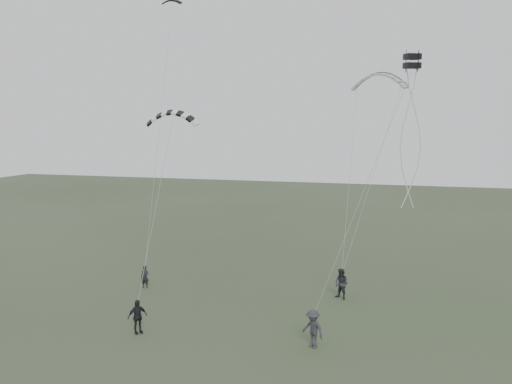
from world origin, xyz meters
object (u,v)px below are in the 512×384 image
(flyer_right, at_px, (341,284))
(kite_pale_large, at_px, (379,74))
(flyer_left, at_px, (145,277))
(kite_box, at_px, (412,61))
(flyer_center, at_px, (137,317))
(flyer_far, at_px, (313,329))
(kite_striped, at_px, (172,112))
(kite_dark_small, at_px, (172,0))

(flyer_right, xyz_separation_m, kite_pale_large, (1.63, 7.84, 13.59))
(kite_pale_large, bearing_deg, flyer_right, -87.08)
(flyer_left, distance_m, kite_box, 21.34)
(flyer_right, xyz_separation_m, flyer_center, (-9.78, -8.12, -0.07))
(kite_pale_large, distance_m, kite_box, 11.61)
(flyer_far, height_order, kite_striped, kite_striped)
(flyer_left, bearing_deg, flyer_right, -0.45)
(flyer_center, bearing_deg, flyer_far, -45.75)
(kite_striped, distance_m, kite_box, 14.45)
(flyer_center, height_order, flyer_far, flyer_far)
(flyer_far, xyz_separation_m, kite_pale_large, (2.27, 15.20, 13.61))
(flyer_right, relative_size, flyer_far, 1.02)
(flyer_left, xyz_separation_m, kite_box, (16.54, -2.25, 13.30))
(flyer_right, bearing_deg, flyer_left, -143.30)
(flyer_right, xyz_separation_m, kite_striped, (-10.52, -1.70, 10.67))
(flyer_far, bearing_deg, flyer_left, -173.91)
(flyer_right, bearing_deg, kite_striped, -140.03)
(flyer_left, relative_size, flyer_far, 0.79)
(flyer_center, height_order, kite_dark_small, kite_dark_small)
(flyer_left, height_order, flyer_far, flyer_far)
(flyer_far, bearing_deg, kite_striped, -177.63)
(kite_pale_large, height_order, kite_box, kite_pale_large)
(flyer_left, relative_size, kite_dark_small, 1.05)
(flyer_left, relative_size, kite_pale_large, 0.37)
(kite_box, bearing_deg, kite_pale_large, 77.17)
(flyer_right, bearing_deg, flyer_far, -64.21)
(flyer_left, distance_m, kite_pale_large, 22.07)
(flyer_right, relative_size, kite_box, 2.62)
(kite_striped, bearing_deg, kite_dark_small, 100.56)
(flyer_left, height_order, flyer_center, flyer_center)
(flyer_center, distance_m, kite_box, 19.31)
(kite_dark_small, relative_size, kite_box, 1.94)
(kite_pale_large, bearing_deg, flyer_left, -133.10)
(flyer_far, relative_size, kite_pale_large, 0.47)
(flyer_left, bearing_deg, kite_dark_small, 85.98)
(kite_dark_small, distance_m, kite_pale_large, 16.12)
(flyer_far, distance_m, kite_pale_large, 20.52)
(flyer_left, bearing_deg, kite_pale_large, 25.87)
(flyer_left, xyz_separation_m, flyer_far, (12.29, -6.01, 0.20))
(flyer_left, relative_size, kite_striped, 0.47)
(flyer_right, bearing_deg, kite_pale_large, 109.04)
(flyer_right, bearing_deg, kite_dark_small, -167.47)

